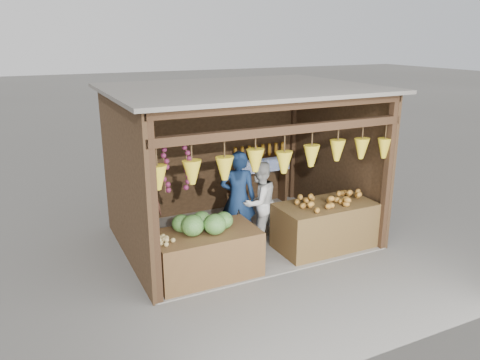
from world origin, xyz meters
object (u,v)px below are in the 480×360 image
object	(u,v)px
counter_left	(206,254)
counter_right	(325,226)
vendor_seated	(147,208)
man_standing	(238,198)
woman_standing	(259,202)

from	to	relation	value
counter_left	counter_right	world-z (taller)	counter_right
counter_left	vendor_seated	world-z (taller)	vendor_seated
counter_left	counter_right	distance (m)	2.16
counter_right	vendor_seated	xyz separation A→B (m)	(-2.72, 1.09, 0.39)
man_standing	counter_left	bearing A→B (deg)	64.83
counter_right	man_standing	bearing A→B (deg)	147.02
counter_left	man_standing	bearing A→B (deg)	42.19
man_standing	vendor_seated	xyz separation A→B (m)	(-1.49, 0.29, -0.04)
counter_right	man_standing	xyz separation A→B (m)	(-1.23, 0.80, 0.43)
woman_standing	vendor_seated	distance (m)	1.89
counter_right	woman_standing	xyz separation A→B (m)	(-0.87, 0.70, 0.33)
counter_left	vendor_seated	distance (m)	1.34
woman_standing	man_standing	bearing A→B (deg)	-31.93
counter_right	counter_left	bearing A→B (deg)	-178.85
counter_left	woman_standing	xyz separation A→B (m)	(1.29, 0.75, 0.36)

